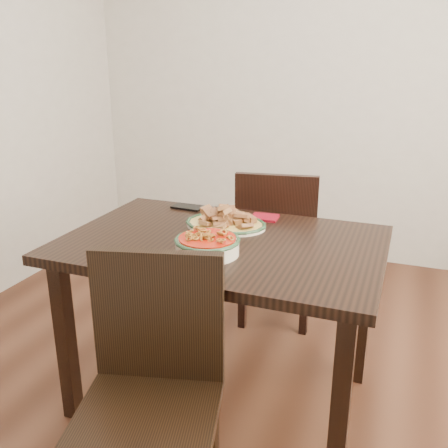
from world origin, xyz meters
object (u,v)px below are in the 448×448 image
(chair_far, at_px, (277,241))
(smartphone, at_px, (188,207))
(fish_plate, at_px, (226,217))
(dining_table, at_px, (222,261))
(noodle_bowl, at_px, (207,243))
(chair_near, at_px, (152,382))

(chair_far, distance_m, smartphone, 0.57)
(fish_plate, relative_size, smartphone, 2.33)
(dining_table, xyz_separation_m, noodle_bowl, (0.00, -0.16, 0.14))
(chair_near, xyz_separation_m, smartphone, (-0.32, 0.97, 0.26))
(chair_near, height_order, smartphone, chair_near)
(noodle_bowl, bearing_deg, fish_plate, 98.42)
(dining_table, relative_size, chair_far, 1.42)
(dining_table, height_order, chair_near, chair_near)
(chair_near, bearing_deg, noodle_bowl, 75.91)
(chair_far, relative_size, chair_near, 1.00)
(dining_table, bearing_deg, smartphone, 132.00)
(smartphone, bearing_deg, chair_near, -67.33)
(noodle_bowl, bearing_deg, chair_near, -89.62)
(chair_far, height_order, noodle_bowl, chair_far)
(dining_table, bearing_deg, fish_plate, 105.78)
(chair_far, bearing_deg, noodle_bowl, 78.61)
(chair_far, distance_m, noodle_bowl, 0.93)
(dining_table, relative_size, noodle_bowl, 5.13)
(chair_near, relative_size, fish_plate, 2.54)
(dining_table, distance_m, chair_far, 0.74)
(smartphone, bearing_deg, chair_far, 50.66)
(fish_plate, bearing_deg, chair_far, 81.41)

